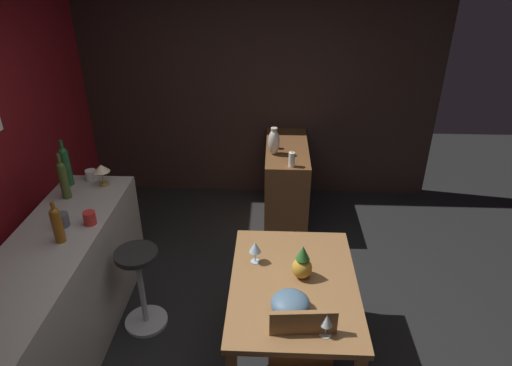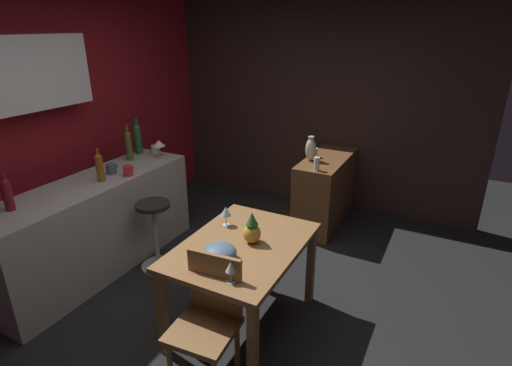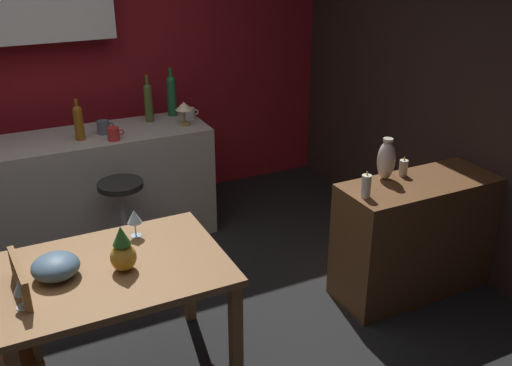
{
  "view_description": "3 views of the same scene",
  "coord_description": "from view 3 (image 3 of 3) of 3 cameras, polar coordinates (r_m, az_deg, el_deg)",
  "views": [
    {
      "loc": [
        -2.3,
        -0.09,
        2.66
      ],
      "look_at": [
        0.94,
        0.05,
        0.93
      ],
      "focal_mm": 31.08,
      "sensor_mm": 36.0,
      "label": 1
    },
    {
      "loc": [
        -2.3,
        -1.51,
        2.25
      ],
      "look_at": [
        0.79,
        0.09,
        0.87
      ],
      "focal_mm": 28.11,
      "sensor_mm": 36.0,
      "label": 2
    },
    {
      "loc": [
        -0.49,
        -2.79,
        2.31
      ],
      "look_at": [
        0.95,
        0.13,
        0.87
      ],
      "focal_mm": 40.01,
      "sensor_mm": 36.0,
      "label": 3
    }
  ],
  "objects": [
    {
      "name": "cup_slate",
      "position": [
        4.48,
        -15.0,
        5.41
      ],
      "size": [
        0.13,
        0.09,
        0.1
      ],
      "color": "#515660",
      "rests_on": "kitchen_counter"
    },
    {
      "name": "pillar_candle_short",
      "position": [
        3.51,
        10.95,
        -0.3
      ],
      "size": [
        0.06,
        0.06,
        0.17
      ],
      "color": "white",
      "rests_on": "sideboard_cabinet"
    },
    {
      "name": "ground_plane",
      "position": [
        3.65,
        -13.05,
        -16.05
      ],
      "size": [
        9.0,
        9.0,
        0.0
      ],
      "primitive_type": "plane",
      "color": "black"
    },
    {
      "name": "pillar_candle_tall",
      "position": [
        3.89,
        14.52,
        1.49
      ],
      "size": [
        0.06,
        0.06,
        0.13
      ],
      "color": "white",
      "rests_on": "sideboard_cabinet"
    },
    {
      "name": "sideboard_cabinet",
      "position": [
        4.03,
        15.63,
        -5.17
      ],
      "size": [
        1.1,
        0.44,
        0.82
      ],
      "primitive_type": "cube",
      "color": "brown",
      "rests_on": "ground_plane"
    },
    {
      "name": "cup_red",
      "position": [
        4.31,
        -14.03,
        4.8
      ],
      "size": [
        0.12,
        0.09,
        0.1
      ],
      "color": "red",
      "rests_on": "kitchen_counter"
    },
    {
      "name": "wine_glass_right",
      "position": [
        2.8,
        -22.48,
        -9.65
      ],
      "size": [
        0.07,
        0.07,
        0.15
      ],
      "color": "silver",
      "rests_on": "dining_table"
    },
    {
      "name": "wall_side_right",
      "position": [
        4.45,
        18.11,
        9.64
      ],
      "size": [
        0.1,
        4.4,
        2.6
      ],
      "primitive_type": "cube",
      "color": "#33231E",
      "rests_on": "ground_plane"
    },
    {
      "name": "fruit_bowl",
      "position": [
        2.99,
        -19.4,
        -7.88
      ],
      "size": [
        0.23,
        0.23,
        0.12
      ],
      "primitive_type": "ellipsoid",
      "color": "slate",
      "rests_on": "dining_table"
    },
    {
      "name": "wine_bottle_olive",
      "position": [
        4.66,
        -10.71,
        8.08
      ],
      "size": [
        0.07,
        0.07,
        0.38
      ],
      "color": "#475623",
      "rests_on": "kitchen_counter"
    },
    {
      "name": "wine_glass_left",
      "position": [
        3.22,
        -12.07,
        -3.34
      ],
      "size": [
        0.08,
        0.08,
        0.16
      ],
      "color": "silver",
      "rests_on": "dining_table"
    },
    {
      "name": "dining_table",
      "position": [
        3.08,
        -14.04,
        -9.69
      ],
      "size": [
        1.15,
        0.82,
        0.74
      ],
      "color": "olive",
      "rests_on": "ground_plane"
    },
    {
      "name": "kitchen_counter",
      "position": [
        4.63,
        -17.59,
        -0.94
      ],
      "size": [
        2.1,
        0.6,
        0.9
      ],
      "primitive_type": "cube",
      "color": "#B2ADA3",
      "rests_on": "ground_plane"
    },
    {
      "name": "pineapple_centerpiece",
      "position": [
        2.94,
        -13.17,
        -6.69
      ],
      "size": [
        0.13,
        0.13,
        0.25
      ],
      "color": "gold",
      "rests_on": "dining_table"
    },
    {
      "name": "cup_white",
      "position": [
        4.71,
        -6.65,
        6.93
      ],
      "size": [
        0.12,
        0.09,
        0.09
      ],
      "color": "white",
      "rests_on": "kitchen_counter"
    },
    {
      "name": "vase_ceramic_ivory",
      "position": [
        3.78,
        12.89,
        2.26
      ],
      "size": [
        0.12,
        0.12,
        0.28
      ],
      "color": "beige",
      "rests_on": "sideboard_cabinet"
    },
    {
      "name": "wall_kitchen_back",
      "position": [
        4.96,
        -21.31,
        11.93
      ],
      "size": [
        5.2,
        0.33,
        2.6
      ],
      "color": "maroon",
      "rests_on": "ground_plane"
    },
    {
      "name": "chair_near_window",
      "position": [
        3.1,
        -23.65,
        -14.41
      ],
      "size": [
        0.43,
        0.43,
        0.9
      ],
      "color": "olive",
      "rests_on": "ground_plane"
    },
    {
      "name": "wine_bottle_green",
      "position": [
        4.79,
        -8.42,
        8.82
      ],
      "size": [
        0.08,
        0.08,
        0.4
      ],
      "color": "#1E592D",
      "rests_on": "kitchen_counter"
    },
    {
      "name": "wine_bottle_amber",
      "position": [
        4.36,
        -17.34,
        5.93
      ],
      "size": [
        0.07,
        0.07,
        0.31
      ],
      "color": "#8C5114",
      "rests_on": "kitchen_counter"
    },
    {
      "name": "counter_lamp",
      "position": [
        4.53,
        -7.22,
        7.46
      ],
      "size": [
        0.14,
        0.14,
        0.19
      ],
      "color": "#A58447",
      "rests_on": "kitchen_counter"
    },
    {
      "name": "bar_stool",
      "position": [
        4.23,
        -13.03,
        -3.96
      ],
      "size": [
        0.34,
        0.34,
        0.7
      ],
      "color": "#262323",
      "rests_on": "ground_plane"
    }
  ]
}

